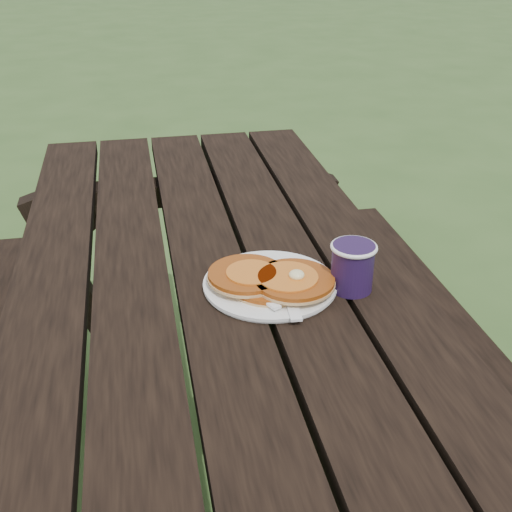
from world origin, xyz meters
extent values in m
cube|color=black|center=(0.00, 0.00, 0.73)|extent=(0.75, 1.80, 0.04)
cube|color=black|center=(0.55, 0.00, 0.43)|extent=(0.25, 1.80, 0.04)
cylinder|color=white|center=(0.10, -0.03, 0.76)|extent=(0.31, 0.31, 0.01)
cylinder|color=#9C4611|center=(0.09, -0.05, 0.77)|extent=(0.14, 0.14, 0.01)
cylinder|color=#9C4611|center=(0.06, -0.03, 0.78)|extent=(0.14, 0.14, 0.01)
cylinder|color=#9C4611|center=(0.14, -0.06, 0.78)|extent=(0.15, 0.15, 0.01)
cylinder|color=#B85D1A|center=(0.13, -0.06, 0.79)|extent=(0.11, 0.11, 0.00)
ellipsoid|color=#F4E59E|center=(0.14, -0.07, 0.79)|extent=(0.03, 0.03, 0.02)
cube|color=white|center=(0.12, -0.08, 0.76)|extent=(0.04, 0.18, 0.00)
cylinder|color=#221238|center=(0.24, -0.07, 0.79)|extent=(0.08, 0.08, 0.09)
torus|color=white|center=(0.24, -0.07, 0.84)|extent=(0.08, 0.08, 0.01)
cylinder|color=black|center=(0.24, -0.07, 0.83)|extent=(0.07, 0.07, 0.01)
camera|label=1|loc=(-0.12, -1.02, 1.36)|focal=45.00mm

